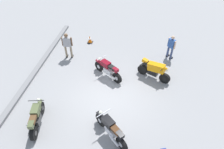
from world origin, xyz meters
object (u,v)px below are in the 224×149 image
at_px(motorcycle_orange_sportbike, 154,70).
at_px(person_in_blue_shirt, 171,46).
at_px(motorcycle_maroon_cruiser, 108,69).
at_px(motorcycle_black_cruiser, 111,129).
at_px(motorcycle_olive_vintage, 36,118).
at_px(traffic_cone, 90,39).
at_px(person_in_gray_shirt, 67,44).

height_order(motorcycle_orange_sportbike, person_in_blue_shirt, person_in_blue_shirt).
relative_size(motorcycle_maroon_cruiser, motorcycle_orange_sportbike, 0.96).
xyz_separation_m(motorcycle_black_cruiser, motorcycle_olive_vintage, (0.07, 3.31, -0.03)).
bearing_deg(motorcycle_orange_sportbike, motorcycle_maroon_cruiser, -147.50).
height_order(motorcycle_black_cruiser, motorcycle_olive_vintage, motorcycle_black_cruiser).
height_order(motorcycle_black_cruiser, traffic_cone, motorcycle_black_cruiser).
height_order(motorcycle_olive_vintage, person_in_gray_shirt, person_in_gray_shirt).
xyz_separation_m(motorcycle_orange_sportbike, traffic_cone, (3.10, 4.46, -0.33)).
bearing_deg(motorcycle_maroon_cruiser, person_in_blue_shirt, -109.71).
bearing_deg(motorcycle_orange_sportbike, traffic_cone, 171.48).
distance_m(motorcycle_maroon_cruiser, motorcycle_orange_sportbike, 2.59).
relative_size(motorcycle_black_cruiser, person_in_gray_shirt, 0.93).
bearing_deg(motorcycle_maroon_cruiser, motorcycle_black_cruiser, 137.80).
bearing_deg(person_in_blue_shirt, motorcycle_maroon_cruiser, 174.69).
relative_size(motorcycle_black_cruiser, motorcycle_orange_sportbike, 0.87).
relative_size(motorcycle_maroon_cruiser, person_in_gray_shirt, 1.03).
xyz_separation_m(motorcycle_black_cruiser, motorcycle_orange_sportbike, (4.07, -1.78, 0.07)).
relative_size(person_in_gray_shirt, person_in_blue_shirt, 1.08).
bearing_deg(person_in_blue_shirt, motorcycle_orange_sportbike, -154.29).
xyz_separation_m(motorcycle_orange_sportbike, person_in_gray_shirt, (1.17, 5.35, 0.39)).
relative_size(motorcycle_maroon_cruiser, motorcycle_olive_vintage, 0.91).
height_order(motorcycle_maroon_cruiser, motorcycle_olive_vintage, motorcycle_maroon_cruiser).
distance_m(motorcycle_orange_sportbike, traffic_cone, 5.44).
height_order(motorcycle_orange_sportbike, motorcycle_olive_vintage, motorcycle_orange_sportbike).
distance_m(motorcycle_orange_sportbike, person_in_gray_shirt, 5.49).
xyz_separation_m(motorcycle_olive_vintage, person_in_blue_shirt, (6.14, -6.07, 0.40)).
distance_m(motorcycle_orange_sportbike, person_in_blue_shirt, 2.37).
bearing_deg(person_in_blue_shirt, person_in_gray_shirt, 149.17).
bearing_deg(motorcycle_olive_vintage, traffic_cone, -16.73).
xyz_separation_m(motorcycle_maroon_cruiser, person_in_gray_shirt, (1.45, 2.78, 0.46)).
height_order(motorcycle_olive_vintage, person_in_blue_shirt, person_in_blue_shirt).
bearing_deg(person_in_blue_shirt, motorcycle_olive_vintage, -174.23).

